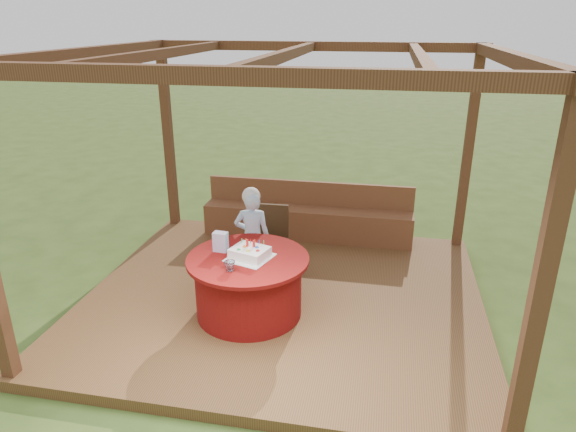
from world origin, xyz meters
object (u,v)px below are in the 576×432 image
(gift_bag, at_px, (221,242))
(birthday_cake, at_px, (250,253))
(elderly_woman, at_px, (252,235))
(drinking_glass, at_px, (230,266))
(table, at_px, (249,285))
(chair, at_px, (272,236))
(bench, at_px, (307,220))

(gift_bag, bearing_deg, birthday_cake, -11.51)
(elderly_woman, bearing_deg, drinking_glass, -87.27)
(elderly_woman, relative_size, birthday_cake, 2.29)
(table, relative_size, birthday_cake, 2.46)
(chair, distance_m, gift_bag, 1.09)
(table, height_order, elderly_woman, elderly_woman)
(table, height_order, gift_bag, gift_bag)
(chair, relative_size, gift_bag, 3.91)
(chair, xyz_separation_m, elderly_woman, (-0.15, -0.37, 0.16))
(bench, distance_m, table, 2.21)
(bench, bearing_deg, birthday_cake, -96.85)
(bench, relative_size, birthday_cake, 5.73)
(bench, height_order, birthday_cake, birthday_cake)
(gift_bag, relative_size, drinking_glass, 1.93)
(gift_bag, bearing_deg, drinking_glass, -56.26)
(elderly_woman, height_order, gift_bag, elderly_woman)
(birthday_cake, xyz_separation_m, drinking_glass, (-0.12, -0.32, -0.01))
(table, height_order, birthday_cake, birthday_cake)
(table, distance_m, drinking_glass, 0.51)
(gift_bag, xyz_separation_m, drinking_glass, (0.23, -0.43, -0.06))
(table, relative_size, drinking_glass, 11.64)
(elderly_woman, xyz_separation_m, drinking_glass, (0.05, -1.04, 0.11))
(table, bearing_deg, drinking_glass, -105.88)
(birthday_cake, bearing_deg, gift_bag, 163.20)
(bench, relative_size, table, 2.33)
(table, distance_m, gift_bag, 0.55)
(bench, distance_m, drinking_glass, 2.59)
(bench, distance_m, gift_bag, 2.23)
(elderly_woman, bearing_deg, chair, 67.60)
(bench, height_order, chair, chair)
(table, xyz_separation_m, elderly_woman, (-0.14, 0.71, 0.27))
(birthday_cake, bearing_deg, bench, 83.15)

